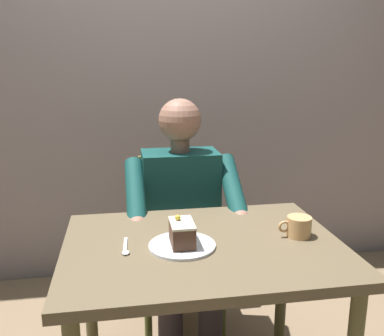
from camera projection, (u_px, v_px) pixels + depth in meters
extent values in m
cube|color=gray|center=(162.00, 38.00, 2.59)|extent=(6.40, 0.12, 3.00)
cube|color=brown|center=(203.00, 248.00, 1.51)|extent=(0.98, 0.73, 0.04)
cylinder|color=brown|center=(282.00, 286.00, 1.96)|extent=(0.05, 0.05, 0.72)
cylinder|color=brown|center=(90.00, 303.00, 1.82)|extent=(0.05, 0.05, 0.72)
cube|color=#4F5926|center=(180.00, 253.00, 2.16)|extent=(0.42, 0.42, 0.04)
cube|color=#4F5926|center=(175.00, 196.00, 2.28)|extent=(0.38, 0.04, 0.45)
cylinder|color=#4F5926|center=(222.00, 306.00, 2.07)|extent=(0.04, 0.04, 0.42)
cylinder|color=#4F5926|center=(148.00, 313.00, 2.01)|extent=(0.04, 0.04, 0.42)
cylinder|color=#4F5926|center=(207.00, 271.00, 2.41)|extent=(0.04, 0.04, 0.42)
cylinder|color=#4F5926|center=(144.00, 277.00, 2.35)|extent=(0.04, 0.04, 0.42)
cube|color=#13413E|center=(180.00, 203.00, 2.07)|extent=(0.36, 0.22, 0.51)
sphere|color=#956754|center=(180.00, 120.00, 1.97)|extent=(0.20, 0.20, 0.20)
cylinder|color=#956754|center=(180.00, 145.00, 2.00)|extent=(0.09, 0.09, 0.06)
cylinder|color=#13413E|center=(232.00, 187.00, 1.95)|extent=(0.08, 0.33, 0.26)
sphere|color=#956754|center=(241.00, 220.00, 1.82)|extent=(0.09, 0.09, 0.09)
cylinder|color=#13413E|center=(135.00, 192.00, 1.88)|extent=(0.08, 0.33, 0.26)
sphere|color=#956754|center=(138.00, 227.00, 1.75)|extent=(0.09, 0.09, 0.09)
cylinder|color=#372D33|center=(203.00, 265.00, 2.04)|extent=(0.13, 0.38, 0.14)
cylinder|color=#372D33|center=(166.00, 268.00, 2.01)|extent=(0.13, 0.38, 0.14)
cylinder|color=#372D33|center=(210.00, 327.00, 1.92)|extent=(0.11, 0.11, 0.40)
cylinder|color=#372D33|center=(171.00, 331.00, 1.89)|extent=(0.11, 0.11, 0.40)
cylinder|color=white|center=(182.00, 245.00, 1.47)|extent=(0.23, 0.23, 0.01)
cube|color=#503222|center=(182.00, 234.00, 1.46)|extent=(0.08, 0.13, 0.07)
cube|color=beige|center=(182.00, 223.00, 1.45)|extent=(0.08, 0.13, 0.01)
sphere|color=gold|center=(178.00, 218.00, 1.47)|extent=(0.02, 0.02, 0.02)
cylinder|color=tan|center=(299.00, 227.00, 1.56)|extent=(0.09, 0.09, 0.08)
torus|color=tan|center=(284.00, 227.00, 1.55)|extent=(0.05, 0.01, 0.05)
cylinder|color=black|center=(300.00, 219.00, 1.55)|extent=(0.08, 0.08, 0.01)
cube|color=silver|center=(125.00, 244.00, 1.49)|extent=(0.02, 0.11, 0.01)
ellipsoid|color=silver|center=(126.00, 253.00, 1.42)|extent=(0.03, 0.04, 0.01)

